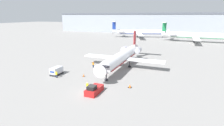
# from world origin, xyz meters

# --- Properties ---
(ground_plane) EXTENTS (600.00, 600.00, 0.00)m
(ground_plane) POSITION_xyz_m (0.00, 0.00, 0.00)
(ground_plane) COLOR gray
(terminal_building) EXTENTS (180.00, 16.80, 16.17)m
(terminal_building) POSITION_xyz_m (0.00, 120.00, 8.11)
(terminal_building) COLOR #8C939E
(terminal_building) RESTS_ON ground
(airplane_main) EXTENTS (23.08, 28.24, 9.43)m
(airplane_main) POSITION_xyz_m (0.12, 18.65, 3.21)
(airplane_main) COLOR white
(airplane_main) RESTS_ON ground
(pushback_tug) EXTENTS (2.03, 4.37, 1.81)m
(pushback_tug) POSITION_xyz_m (0.52, 0.49, 0.67)
(pushback_tug) COLOR #B21919
(pushback_tug) RESTS_ON ground
(luggage_cart) EXTENTS (1.76, 3.20, 1.89)m
(luggage_cart) POSITION_xyz_m (-12.94, 6.50, 0.95)
(luggage_cart) COLOR #232326
(luggage_cart) RESTS_ON ground
(worker_near_tug) EXTENTS (0.40, 0.25, 1.78)m
(worker_near_tug) POSITION_xyz_m (-1.11, 0.85, 0.93)
(worker_near_tug) COLOR #232838
(worker_near_tug) RESTS_ON ground
(worker_by_wing) EXTENTS (0.40, 0.24, 1.68)m
(worker_by_wing) POSITION_xyz_m (-7.40, 15.27, 0.88)
(worker_by_wing) COLOR #232838
(worker_by_wing) RESTS_ON ground
(worker_on_apron) EXTENTS (0.40, 0.24, 1.62)m
(worker_on_apron) POSITION_xyz_m (-11.54, 4.71, 0.84)
(worker_on_apron) COLOR #232838
(worker_on_apron) RESTS_ON ground
(traffic_cone_left) EXTENTS (0.52, 0.52, 0.71)m
(traffic_cone_left) POSITION_xyz_m (-6.06, 7.78, 0.34)
(traffic_cone_left) COLOR black
(traffic_cone_left) RESTS_ON ground
(traffic_cone_right) EXTENTS (0.72, 0.72, 0.68)m
(traffic_cone_right) POSITION_xyz_m (6.06, 5.47, 0.32)
(traffic_cone_right) COLOR black
(traffic_cone_right) RESTS_ON ground
(airplane_parked_far_left) EXTENTS (37.40, 32.47, 10.38)m
(airplane_parked_far_left) POSITION_xyz_m (22.23, 78.78, 3.60)
(airplane_parked_far_left) COLOR white
(airplane_parked_far_left) RESTS_ON ground
(airplane_parked_far_right) EXTENTS (36.77, 32.51, 10.25)m
(airplane_parked_far_right) POSITION_xyz_m (-11.48, 88.72, 3.50)
(airplane_parked_far_right) COLOR white
(airplane_parked_far_right) RESTS_ON ground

